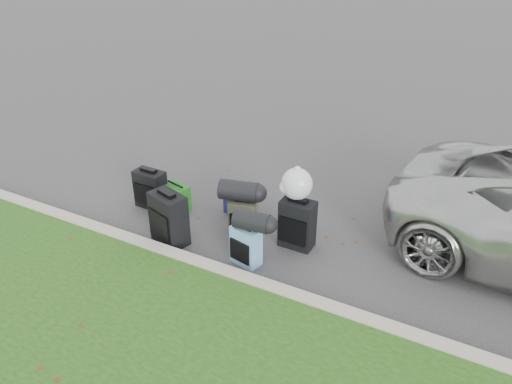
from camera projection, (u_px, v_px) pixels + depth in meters
The scene contains 12 objects.
ground at pixel (256, 235), 6.75m from camera, with size 120.00×120.00×0.00m, color #383535.
curb at pixel (216, 271), 5.94m from camera, with size 120.00×0.18×0.15m, color #9E937F.
suitcase_small_black at pixel (151, 189), 7.32m from camera, with size 0.46×0.25×0.57m, color black.
suitcase_large_black_left at pixel (169, 219), 6.46m from camera, with size 0.49×0.29×0.71m, color black.
suitcase_olive at pixel (243, 217), 6.69m from camera, with size 0.37×0.23×0.50m, color #353623.
suitcase_teal at pixel (246, 246), 6.10m from camera, with size 0.36×0.21×0.51m, color teal.
suitcase_large_black_right at pixel (297, 224), 6.40m from camera, with size 0.44×0.26×0.66m, color black.
tote_green at pixel (177, 198), 7.27m from camera, with size 0.34×0.27×0.38m, color #196616.
tote_navy at pixel (237, 202), 7.21m from camera, with size 0.32×0.25×0.34m, color navy.
duffel_left at pixel (239, 191), 6.53m from camera, with size 0.27×0.27×0.51m, color black.
duffel_right at pixel (252, 221), 5.89m from camera, with size 0.24×0.24×0.43m, color black.
trash_bag at pixel (297, 184), 6.23m from camera, with size 0.40×0.40×0.40m, color silver.
Camera 1 is at (2.66, -4.97, 3.76)m, focal length 35.00 mm.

